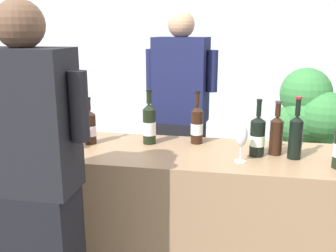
{
  "coord_description": "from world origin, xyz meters",
  "views": [
    {
      "loc": [
        0.25,
        -2.13,
        1.63
      ],
      "look_at": [
        -0.14,
        0.0,
        1.07
      ],
      "focal_mm": 40.51,
      "sensor_mm": 36.0,
      "label": 1
    }
  ],
  "objects_px": {
    "wine_bottle_6": "(257,136)",
    "potted_shrub": "(307,123)",
    "wine_bottle_2": "(296,135)",
    "wine_bottle_4": "(90,127)",
    "person_server": "(180,130)",
    "wine_bottle_3": "(197,124)",
    "wine_bottle_8": "(149,124)",
    "wine_glass": "(241,137)",
    "person_guest": "(37,204)",
    "wine_bottle_5": "(53,134)",
    "wine_bottle_1": "(276,134)"
  },
  "relations": [
    {
      "from": "wine_bottle_6",
      "to": "potted_shrub",
      "type": "relative_size",
      "value": 0.25
    },
    {
      "from": "wine_bottle_2",
      "to": "wine_bottle_4",
      "type": "height_order",
      "value": "wine_bottle_2"
    },
    {
      "from": "person_server",
      "to": "potted_shrub",
      "type": "bearing_deg",
      "value": 30.6
    },
    {
      "from": "person_server",
      "to": "wine_bottle_3",
      "type": "bearing_deg",
      "value": -70.3
    },
    {
      "from": "wine_bottle_8",
      "to": "wine_glass",
      "type": "xyz_separation_m",
      "value": [
        0.57,
        -0.24,
        0.01
      ]
    },
    {
      "from": "wine_bottle_3",
      "to": "person_guest",
      "type": "distance_m",
      "value": 1.09
    },
    {
      "from": "wine_bottle_4",
      "to": "potted_shrub",
      "type": "bearing_deg",
      "value": 39.36
    },
    {
      "from": "wine_bottle_5",
      "to": "wine_bottle_8",
      "type": "relative_size",
      "value": 0.97
    },
    {
      "from": "wine_bottle_4",
      "to": "wine_glass",
      "type": "distance_m",
      "value": 0.95
    },
    {
      "from": "wine_bottle_5",
      "to": "wine_bottle_2",
      "type": "bearing_deg",
      "value": 7.01
    },
    {
      "from": "wine_bottle_8",
      "to": "wine_bottle_2",
      "type": "bearing_deg",
      "value": -8.69
    },
    {
      "from": "wine_bottle_3",
      "to": "person_server",
      "type": "xyz_separation_m",
      "value": [
        -0.18,
        0.51,
        -0.18
      ]
    },
    {
      "from": "wine_bottle_4",
      "to": "wine_bottle_6",
      "type": "relative_size",
      "value": 0.9
    },
    {
      "from": "wine_bottle_4",
      "to": "person_guest",
      "type": "height_order",
      "value": "person_guest"
    },
    {
      "from": "person_guest",
      "to": "wine_bottle_4",
      "type": "bearing_deg",
      "value": 92.45
    },
    {
      "from": "person_server",
      "to": "person_guest",
      "type": "bearing_deg",
      "value": -108.2
    },
    {
      "from": "potted_shrub",
      "to": "wine_bottle_5",
      "type": "bearing_deg",
      "value": -138.16
    },
    {
      "from": "wine_bottle_1",
      "to": "wine_glass",
      "type": "xyz_separation_m",
      "value": [
        -0.2,
        -0.16,
        0.02
      ]
    },
    {
      "from": "wine_bottle_8",
      "to": "potted_shrub",
      "type": "distance_m",
      "value": 1.67
    },
    {
      "from": "wine_bottle_6",
      "to": "wine_bottle_8",
      "type": "bearing_deg",
      "value": 169.38
    },
    {
      "from": "wine_bottle_3",
      "to": "wine_bottle_5",
      "type": "xyz_separation_m",
      "value": [
        -0.79,
        -0.36,
        -0.0
      ]
    },
    {
      "from": "wine_bottle_4",
      "to": "person_guest",
      "type": "relative_size",
      "value": 0.17
    },
    {
      "from": "wine_bottle_2",
      "to": "wine_bottle_4",
      "type": "relative_size",
      "value": 1.19
    },
    {
      "from": "wine_bottle_4",
      "to": "wine_glass",
      "type": "relative_size",
      "value": 1.44
    },
    {
      "from": "wine_bottle_1",
      "to": "wine_bottle_6",
      "type": "xyz_separation_m",
      "value": [
        -0.11,
        -0.05,
        -0.01
      ]
    },
    {
      "from": "wine_bottle_5",
      "to": "person_server",
      "type": "distance_m",
      "value": 1.08
    },
    {
      "from": "wine_bottle_6",
      "to": "wine_bottle_3",
      "type": "bearing_deg",
      "value": 153.22
    },
    {
      "from": "wine_bottle_5",
      "to": "person_server",
      "type": "relative_size",
      "value": 0.19
    },
    {
      "from": "wine_bottle_8",
      "to": "wine_bottle_5",
      "type": "bearing_deg",
      "value": -148.98
    },
    {
      "from": "wine_bottle_6",
      "to": "wine_glass",
      "type": "bearing_deg",
      "value": -127.46
    },
    {
      "from": "person_server",
      "to": "potted_shrub",
      "type": "xyz_separation_m",
      "value": [
        1.05,
        0.62,
        -0.04
      ]
    },
    {
      "from": "wine_bottle_6",
      "to": "wine_bottle_8",
      "type": "height_order",
      "value": "wine_bottle_8"
    },
    {
      "from": "wine_bottle_3",
      "to": "wine_bottle_5",
      "type": "bearing_deg",
      "value": -155.54
    },
    {
      "from": "wine_bottle_1",
      "to": "wine_bottle_2",
      "type": "distance_m",
      "value": 0.11
    },
    {
      "from": "person_server",
      "to": "person_guest",
      "type": "relative_size",
      "value": 1.0
    },
    {
      "from": "wine_bottle_2",
      "to": "potted_shrub",
      "type": "bearing_deg",
      "value": 77.43
    },
    {
      "from": "wine_bottle_3",
      "to": "person_guest",
      "type": "relative_size",
      "value": 0.19
    },
    {
      "from": "wine_bottle_4",
      "to": "wine_bottle_1",
      "type": "bearing_deg",
      "value": -0.44
    },
    {
      "from": "wine_bottle_2",
      "to": "person_server",
      "type": "relative_size",
      "value": 0.2
    },
    {
      "from": "wine_bottle_5",
      "to": "wine_glass",
      "type": "bearing_deg",
      "value": 3.12
    },
    {
      "from": "wine_bottle_4",
      "to": "person_server",
      "type": "height_order",
      "value": "person_server"
    },
    {
      "from": "wine_bottle_4",
      "to": "wine_glass",
      "type": "bearing_deg",
      "value": -10.42
    },
    {
      "from": "wine_bottle_3",
      "to": "wine_bottle_6",
      "type": "height_order",
      "value": "wine_bottle_3"
    },
    {
      "from": "wine_bottle_2",
      "to": "wine_bottle_8",
      "type": "relative_size",
      "value": 1.02
    },
    {
      "from": "wine_bottle_8",
      "to": "person_server",
      "type": "height_order",
      "value": "person_server"
    },
    {
      "from": "wine_bottle_6",
      "to": "wine_bottle_4",
      "type": "bearing_deg",
      "value": 176.99
    },
    {
      "from": "wine_bottle_2",
      "to": "person_guest",
      "type": "relative_size",
      "value": 0.2
    },
    {
      "from": "wine_bottle_3",
      "to": "wine_bottle_8",
      "type": "distance_m",
      "value": 0.3
    },
    {
      "from": "wine_bottle_4",
      "to": "wine_bottle_8",
      "type": "bearing_deg",
      "value": 10.66
    },
    {
      "from": "wine_glass",
      "to": "wine_bottle_3",
      "type": "bearing_deg",
      "value": 132.18
    }
  ]
}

